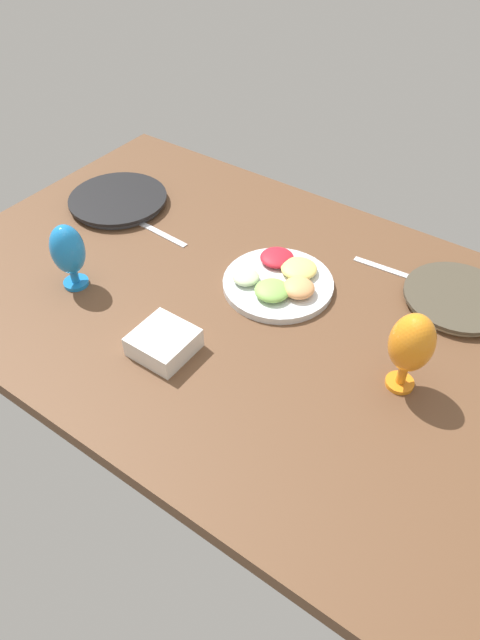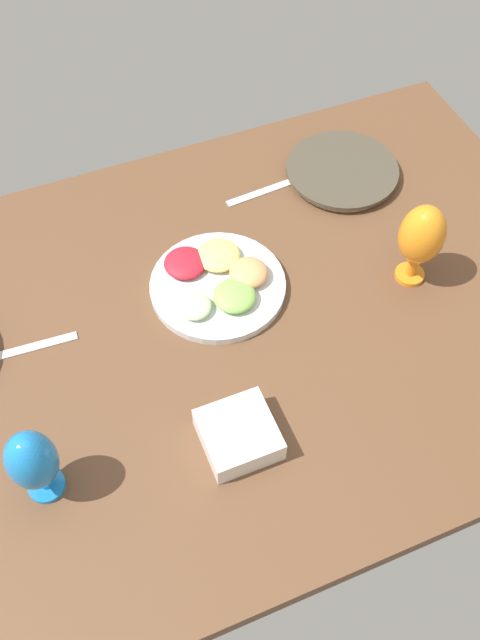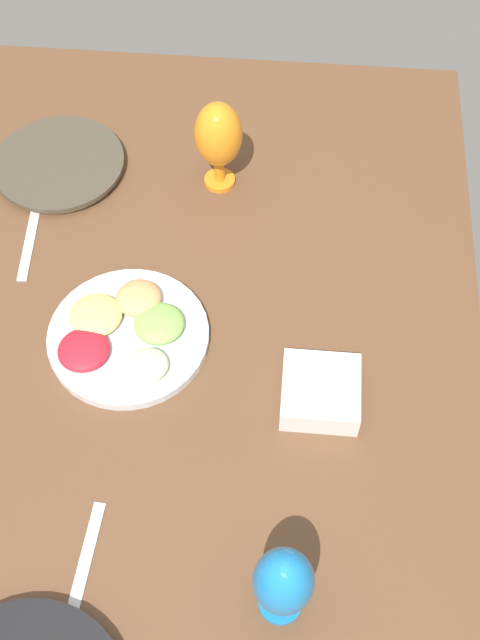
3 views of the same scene
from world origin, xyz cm
name	(u,v)px [view 2 (image 2 of 3)]	position (x,y,z in cm)	size (l,w,h in cm)	color
ground_plane	(213,334)	(0.00, 0.00, -2.00)	(160.00, 104.00, 4.00)	brown
dinner_plate_right	(342,171)	(43.15, 28.87, 1.23)	(25.86, 25.86, 2.36)	beige
fruit_platter	(218,282)	(4.80, 8.99, 1.81)	(27.66, 27.66, 5.08)	silver
hurricane_glass_orange	(422,237)	(42.45, -3.17, 12.13)	(9.01, 9.01, 19.48)	orange
hurricane_glass_blue	(33,462)	(-37.42, -19.80, 10.28)	(8.21, 8.21, 17.47)	#1D80D1
square_bowl_white	(239,434)	(-4.29, -24.28, 2.82)	(12.54, 12.54, 5.06)	white
fork_by_left_plate	(31,347)	(-33.98, 8.86, 0.30)	(18.00, 1.80, 0.60)	silver
fork_by_right_plate	(263,191)	(24.11, 30.72, 0.30)	(18.00, 1.80, 0.60)	silver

